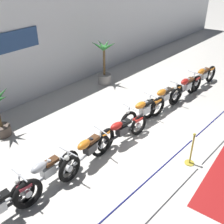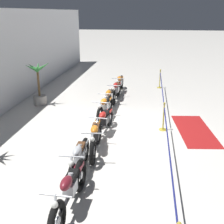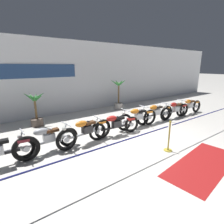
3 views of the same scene
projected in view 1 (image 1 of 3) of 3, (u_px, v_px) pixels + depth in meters
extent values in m
plane|color=silver|center=(145.00, 141.00, 9.00)|extent=(120.00, 120.00, 0.00)
cube|color=white|center=(42.00, 43.00, 10.87)|extent=(28.00, 0.25, 4.20)
torus|color=black|center=(28.00, 194.00, 6.59)|extent=(0.79, 0.16, 0.79)
cylinder|color=silver|center=(28.00, 194.00, 6.59)|extent=(0.19, 0.09, 0.18)
cylinder|color=silver|center=(8.00, 200.00, 6.39)|extent=(0.70, 0.09, 0.07)
cube|color=black|center=(0.00, 197.00, 6.02)|extent=(0.41, 0.21, 0.09)
cube|color=maroon|center=(24.00, 186.00, 6.41)|extent=(0.32, 0.17, 0.08)
torus|color=black|center=(22.00, 193.00, 6.69)|extent=(0.68, 0.13, 0.68)
torus|color=black|center=(69.00, 162.00, 7.62)|extent=(0.68, 0.13, 0.68)
cylinder|color=silver|center=(22.00, 193.00, 6.69)|extent=(0.16, 0.08, 0.16)
cylinder|color=silver|center=(69.00, 162.00, 7.62)|extent=(0.16, 0.08, 0.16)
cylinder|color=silver|center=(17.00, 186.00, 6.48)|extent=(0.30, 0.06, 0.59)
cube|color=silver|center=(48.00, 171.00, 7.10)|extent=(0.36, 0.23, 0.26)
cylinder|color=silver|center=(46.00, 165.00, 6.97)|extent=(0.18, 0.11, 0.24)
cylinder|color=silver|center=(48.00, 164.00, 7.02)|extent=(0.18, 0.11, 0.24)
cylinder|color=silver|center=(54.00, 166.00, 7.44)|extent=(0.70, 0.08, 0.07)
cube|color=#ADAFB5|center=(47.00, 176.00, 7.14)|extent=(1.16, 0.08, 0.06)
ellipsoid|color=#B7BABF|center=(39.00, 168.00, 6.82)|extent=(0.46, 0.23, 0.22)
cube|color=#4C2D19|center=(51.00, 161.00, 7.07)|extent=(0.40, 0.21, 0.09)
cube|color=#B7BABF|center=(66.00, 156.00, 7.46)|extent=(0.32, 0.17, 0.08)
cylinder|color=silver|center=(19.00, 175.00, 6.41)|extent=(0.05, 0.62, 0.04)
sphere|color=silver|center=(17.00, 181.00, 6.44)|extent=(0.14, 0.14, 0.14)
torus|color=black|center=(70.00, 169.00, 7.33)|extent=(0.77, 0.20, 0.77)
torus|color=black|center=(106.00, 140.00, 8.39)|extent=(0.77, 0.20, 0.77)
cylinder|color=silver|center=(70.00, 169.00, 7.33)|extent=(0.19, 0.10, 0.18)
cylinder|color=silver|center=(106.00, 140.00, 8.39)|extent=(0.19, 0.10, 0.18)
cylinder|color=silver|center=(66.00, 162.00, 7.12)|extent=(0.31, 0.09, 0.59)
cube|color=#2D2D30|center=(90.00, 148.00, 7.81)|extent=(0.38, 0.25, 0.26)
cylinder|color=#2D2D30|center=(89.00, 143.00, 7.68)|extent=(0.19, 0.13, 0.24)
cylinder|color=#2D2D30|center=(91.00, 142.00, 7.74)|extent=(0.19, 0.13, 0.24)
cylinder|color=silver|center=(93.00, 145.00, 8.16)|extent=(0.70, 0.14, 0.07)
cube|color=#ADAFB5|center=(89.00, 153.00, 7.85)|extent=(1.24, 0.18, 0.06)
ellipsoid|color=orange|center=(84.00, 145.00, 7.52)|extent=(0.48, 0.26, 0.22)
cube|color=#4C2D19|center=(93.00, 139.00, 7.79)|extent=(0.42, 0.24, 0.09)
cube|color=orange|center=(105.00, 133.00, 8.22)|extent=(0.33, 0.19, 0.08)
cylinder|color=silver|center=(68.00, 152.00, 7.06)|extent=(0.10, 0.62, 0.04)
sphere|color=silver|center=(67.00, 158.00, 7.08)|extent=(0.14, 0.14, 0.14)
torus|color=black|center=(101.00, 146.00, 8.21)|extent=(0.70, 0.16, 0.70)
torus|color=black|center=(139.00, 125.00, 9.14)|extent=(0.70, 0.16, 0.70)
cylinder|color=silver|center=(101.00, 146.00, 8.21)|extent=(0.17, 0.09, 0.17)
cylinder|color=silver|center=(139.00, 125.00, 9.14)|extent=(0.17, 0.09, 0.17)
cylinder|color=silver|center=(98.00, 139.00, 8.01)|extent=(0.31, 0.08, 0.59)
cube|color=#2D2D30|center=(122.00, 130.00, 8.62)|extent=(0.38, 0.25, 0.26)
cylinder|color=#2D2D30|center=(121.00, 125.00, 8.49)|extent=(0.19, 0.13, 0.24)
cylinder|color=#2D2D30|center=(123.00, 124.00, 8.54)|extent=(0.19, 0.13, 0.24)
cylinder|color=silver|center=(125.00, 128.00, 8.95)|extent=(0.70, 0.13, 0.07)
cube|color=black|center=(121.00, 134.00, 8.66)|extent=(1.30, 0.18, 0.06)
ellipsoid|color=#B21E19|center=(117.00, 126.00, 8.35)|extent=(0.48, 0.26, 0.22)
cube|color=black|center=(125.00, 123.00, 8.58)|extent=(0.42, 0.24, 0.09)
cube|color=#B21E19|center=(138.00, 119.00, 8.98)|extent=(0.33, 0.19, 0.08)
cylinder|color=silver|center=(101.00, 130.00, 7.93)|extent=(0.09, 0.62, 0.04)
sphere|color=silver|center=(99.00, 135.00, 7.96)|extent=(0.14, 0.14, 0.14)
torus|color=black|center=(128.00, 122.00, 9.26)|extent=(0.76, 0.18, 0.76)
torus|color=black|center=(157.00, 107.00, 10.10)|extent=(0.76, 0.18, 0.76)
cylinder|color=silver|center=(128.00, 122.00, 9.26)|extent=(0.19, 0.10, 0.18)
cylinder|color=silver|center=(157.00, 107.00, 10.10)|extent=(0.19, 0.10, 0.18)
cylinder|color=silver|center=(127.00, 115.00, 9.06)|extent=(0.31, 0.08, 0.59)
cube|color=silver|center=(145.00, 110.00, 9.62)|extent=(0.38, 0.25, 0.26)
cylinder|color=silver|center=(144.00, 105.00, 9.50)|extent=(0.19, 0.13, 0.24)
cylinder|color=silver|center=(146.00, 104.00, 9.54)|extent=(0.19, 0.13, 0.24)
cylinder|color=silver|center=(147.00, 109.00, 9.96)|extent=(0.70, 0.14, 0.07)
cube|color=#47474C|center=(143.00, 114.00, 9.67)|extent=(1.17, 0.17, 0.06)
ellipsoid|color=orange|center=(141.00, 105.00, 9.36)|extent=(0.48, 0.26, 0.22)
cube|color=black|center=(148.00, 103.00, 9.58)|extent=(0.42, 0.24, 0.09)
cube|color=orange|center=(157.00, 101.00, 9.93)|extent=(0.33, 0.19, 0.08)
cylinder|color=silver|center=(129.00, 107.00, 8.99)|extent=(0.09, 0.62, 0.04)
sphere|color=silver|center=(128.00, 112.00, 9.01)|extent=(0.14, 0.14, 0.14)
torus|color=black|center=(149.00, 109.00, 9.97)|extent=(0.77, 0.16, 0.76)
torus|color=black|center=(176.00, 94.00, 10.97)|extent=(0.77, 0.16, 0.76)
cylinder|color=silver|center=(149.00, 109.00, 9.97)|extent=(0.18, 0.09, 0.18)
cylinder|color=silver|center=(176.00, 94.00, 10.97)|extent=(0.18, 0.09, 0.18)
cylinder|color=silver|center=(148.00, 103.00, 9.77)|extent=(0.31, 0.07, 0.59)
cube|color=silver|center=(165.00, 97.00, 10.42)|extent=(0.37, 0.24, 0.26)
cylinder|color=silver|center=(164.00, 92.00, 10.29)|extent=(0.18, 0.12, 0.24)
cylinder|color=silver|center=(166.00, 92.00, 10.34)|extent=(0.18, 0.12, 0.24)
cylinder|color=silver|center=(166.00, 96.00, 10.76)|extent=(0.70, 0.11, 0.07)
cube|color=black|center=(163.00, 100.00, 10.46)|extent=(1.34, 0.13, 0.06)
ellipsoid|color=orange|center=(162.00, 92.00, 10.15)|extent=(0.47, 0.24, 0.22)
cube|color=black|center=(167.00, 90.00, 10.38)|extent=(0.41, 0.22, 0.09)
cube|color=orange|center=(176.00, 88.00, 10.80)|extent=(0.33, 0.18, 0.08)
cylinder|color=silver|center=(151.00, 95.00, 9.70)|extent=(0.07, 0.62, 0.04)
sphere|color=silver|center=(149.00, 99.00, 9.72)|extent=(0.14, 0.14, 0.14)
torus|color=black|center=(175.00, 96.00, 10.82)|extent=(0.72, 0.13, 0.72)
torus|color=black|center=(196.00, 84.00, 11.81)|extent=(0.72, 0.13, 0.72)
cylinder|color=silver|center=(175.00, 96.00, 10.82)|extent=(0.17, 0.08, 0.17)
cylinder|color=silver|center=(196.00, 84.00, 11.81)|extent=(0.17, 0.08, 0.17)
cylinder|color=silver|center=(174.00, 91.00, 10.62)|extent=(0.30, 0.06, 0.59)
cube|color=silver|center=(187.00, 86.00, 11.26)|extent=(0.37, 0.23, 0.26)
cylinder|color=silver|center=(187.00, 82.00, 11.13)|extent=(0.18, 0.12, 0.24)
cylinder|color=silver|center=(188.00, 81.00, 11.18)|extent=(0.18, 0.12, 0.24)
cylinder|color=silver|center=(187.00, 86.00, 11.60)|extent=(0.70, 0.09, 0.07)
cube|color=#47474C|center=(186.00, 89.00, 11.30)|extent=(1.28, 0.10, 0.06)
ellipsoid|color=#B21E19|center=(185.00, 82.00, 10.99)|extent=(0.47, 0.23, 0.22)
cube|color=#4C2D19|center=(190.00, 80.00, 11.23)|extent=(0.41, 0.21, 0.09)
cube|color=#B21E19|center=(196.00, 78.00, 11.64)|extent=(0.32, 0.17, 0.08)
cylinder|color=silver|center=(177.00, 83.00, 10.55)|extent=(0.05, 0.62, 0.04)
sphere|color=silver|center=(175.00, 87.00, 10.58)|extent=(0.14, 0.14, 0.14)
torus|color=black|center=(193.00, 85.00, 11.66)|extent=(0.75, 0.14, 0.75)
torus|color=black|center=(211.00, 74.00, 12.64)|extent=(0.75, 0.14, 0.75)
cylinder|color=silver|center=(193.00, 85.00, 11.66)|extent=(0.18, 0.08, 0.17)
cylinder|color=silver|center=(211.00, 74.00, 12.64)|extent=(0.18, 0.08, 0.17)
cylinder|color=silver|center=(192.00, 79.00, 11.46)|extent=(0.30, 0.06, 0.59)
cube|color=silver|center=(203.00, 75.00, 12.10)|extent=(0.36, 0.23, 0.26)
cylinder|color=silver|center=(203.00, 71.00, 11.97)|extent=(0.18, 0.11, 0.24)
cylinder|color=silver|center=(204.00, 71.00, 12.02)|extent=(0.18, 0.11, 0.24)
cylinder|color=silver|center=(203.00, 76.00, 12.44)|extent=(0.70, 0.09, 0.07)
cube|color=#ADAFB5|center=(202.00, 79.00, 12.14)|extent=(1.27, 0.09, 0.06)
ellipsoid|color=orange|center=(202.00, 71.00, 11.82)|extent=(0.46, 0.23, 0.22)
cube|color=#4C2D19|center=(205.00, 70.00, 12.06)|extent=(0.40, 0.21, 0.09)
cube|color=orange|center=(211.00, 69.00, 12.47)|extent=(0.32, 0.17, 0.08)
cylinder|color=silver|center=(195.00, 73.00, 11.38)|extent=(0.05, 0.62, 0.04)
sphere|color=silver|center=(193.00, 76.00, 11.41)|extent=(0.14, 0.14, 0.14)
cylinder|color=gray|center=(104.00, 79.00, 12.59)|extent=(0.59, 0.59, 0.41)
cylinder|color=brown|center=(104.00, 62.00, 12.18)|extent=(0.10, 0.10, 1.20)
cone|color=#337F38|center=(106.00, 44.00, 11.94)|extent=(0.51, 0.24, 0.42)
cone|color=#337F38|center=(101.00, 44.00, 11.97)|extent=(0.27, 0.56, 0.44)
cone|color=#337F38|center=(98.00, 46.00, 11.79)|extent=(0.50, 0.55, 0.49)
cone|color=#337F38|center=(102.00, 48.00, 11.65)|extent=(0.53, 0.37, 0.42)
cone|color=#337F38|center=(109.00, 46.00, 11.68)|extent=(0.29, 0.66, 0.52)
cylinder|color=brown|center=(2.00, 130.00, 9.20)|extent=(0.56, 0.56, 0.33)
cone|color=#286B2D|center=(1.00, 94.00, 8.71)|extent=(0.59, 0.18, 0.42)
cone|color=#286B2D|center=(1.00, 99.00, 8.59)|extent=(0.42, 0.48, 0.40)
cylinder|color=navy|center=(122.00, 204.00, 5.73)|extent=(5.78, 0.04, 0.04)
cylinder|color=gold|center=(189.00, 163.00, 8.08)|extent=(0.28, 0.28, 0.03)
cylinder|color=gold|center=(192.00, 150.00, 7.82)|extent=(0.05, 0.05, 0.95)
sphere|color=gold|center=(195.00, 135.00, 7.56)|extent=(0.08, 0.08, 0.08)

